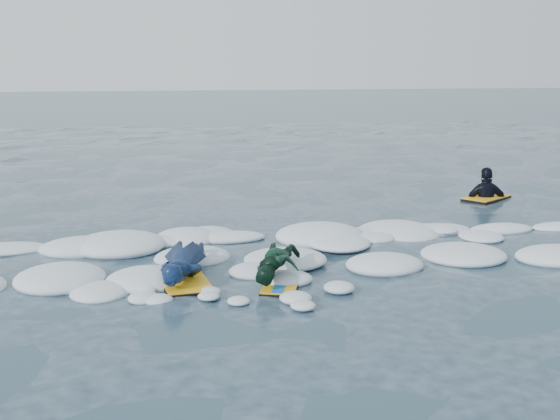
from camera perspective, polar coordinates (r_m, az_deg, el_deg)
The scene contains 5 objects.
ground at distance 8.52m, azimuth -2.75°, elevation -5.31°, with size 120.00×120.00×0.00m, color #1C3445.
foam_band at distance 9.51m, azimuth -3.67°, elevation -3.50°, with size 12.00×3.10×0.30m, color white, non-canonical shape.
prone_woman_unit at distance 8.35m, azimuth -7.90°, elevation -4.41°, with size 0.83×1.53×0.37m.
prone_child_unit at distance 8.12m, azimuth -0.17°, elevation -4.62°, with size 0.93×1.19×0.41m.
waiting_rider_unit at distance 13.68m, azimuth 16.38°, elevation 0.34°, with size 1.12×0.99×1.47m.
Camera 1 is at (-1.18, -8.06, 2.51)m, focal length 45.00 mm.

